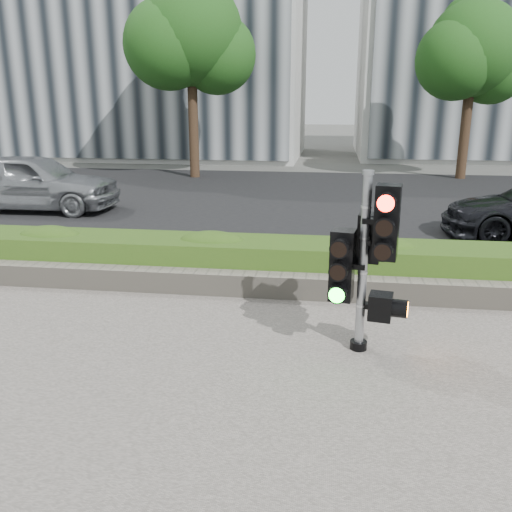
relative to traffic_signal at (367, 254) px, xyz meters
name	(u,v)px	position (x,y,z in m)	size (l,w,h in m)	color
ground	(266,354)	(-1.12, -0.26, -1.21)	(120.00, 120.00, 0.00)	#51514C
sidewalk	(225,503)	(-1.12, -2.76, -1.19)	(16.00, 11.00, 0.03)	#9E9389
road	(307,201)	(-1.12, 9.74, -1.20)	(60.00, 13.00, 0.02)	black
curb	(288,269)	(-1.12, 2.89, -1.15)	(60.00, 0.25, 0.12)	gray
stone_wall	(281,285)	(-1.12, 1.64, -1.01)	(12.00, 0.32, 0.34)	gray
hedge	(285,262)	(-1.12, 2.29, -0.84)	(12.00, 1.00, 0.68)	olive
building_left	(145,4)	(-10.12, 22.74, 6.29)	(16.00, 9.00, 15.00)	#B7B7B2
tree_left	(191,37)	(-5.64, 14.30, 3.84)	(4.61, 4.03, 7.34)	black
tree_right	(472,52)	(4.36, 15.29, 3.28)	(4.10, 3.58, 6.53)	black
traffic_signal	(367,254)	(0.00, 0.00, 0.00)	(0.77, 0.60, 2.13)	black
car_silver	(33,182)	(-8.28, 7.34, -0.42)	(1.80, 4.47, 1.52)	#A0A3A7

